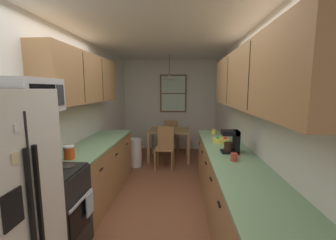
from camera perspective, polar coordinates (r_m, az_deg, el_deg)
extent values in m
plane|color=brown|center=(4.00, -1.73, -17.54)|extent=(12.00, 12.00, 0.00)
cube|color=silver|center=(4.00, -21.46, 0.99)|extent=(0.10, 9.00, 2.55)
cube|color=silver|center=(3.76, 19.16, 0.68)|extent=(0.10, 9.00, 2.55)
cube|color=silver|center=(6.27, 0.51, 3.93)|extent=(4.40, 0.10, 2.55)
cube|color=white|center=(3.71, -1.91, 21.50)|extent=(4.40, 9.00, 0.08)
cube|color=black|center=(1.86, -31.46, -22.72)|extent=(0.01, 0.01, 1.56)
cube|color=black|center=(1.82, -31.85, -23.38)|extent=(0.02, 0.02, 1.11)
cube|color=black|center=(1.88, -30.33, -22.28)|extent=(0.02, 0.02, 1.11)
cube|color=black|center=(1.64, -35.54, -18.44)|extent=(0.01, 0.15, 0.22)
cube|color=beige|center=(1.58, -35.19, -8.19)|extent=(0.01, 0.05, 0.07)
cube|color=white|center=(1.57, -34.81, -1.73)|extent=(0.01, 0.04, 0.05)
cube|color=black|center=(2.72, -28.40, -21.05)|extent=(0.62, 0.61, 0.90)
cube|color=black|center=(2.59, -21.93, -22.90)|extent=(0.01, 0.42, 0.30)
cube|color=silver|center=(2.48, -21.65, -18.82)|extent=(0.02, 0.49, 0.02)
cube|color=black|center=(2.53, -29.11, -11.86)|extent=(0.59, 0.58, 0.02)
cube|color=black|center=(2.67, -34.38, -9.26)|extent=(0.06, 0.61, 0.20)
cylinder|color=#2D2D2D|center=(2.50, -33.57, -12.05)|extent=(0.15, 0.15, 0.01)
cylinder|color=#2D2D2D|center=(2.71, -30.13, -10.33)|extent=(0.15, 0.15, 0.01)
cylinder|color=#2D2D2D|center=(2.35, -27.99, -12.92)|extent=(0.15, 0.15, 0.01)
cylinder|color=#2D2D2D|center=(2.57, -24.83, -10.96)|extent=(0.15, 0.15, 0.01)
cube|color=silver|center=(2.47, -32.68, 5.41)|extent=(0.38, 0.61, 0.33)
cube|color=black|center=(2.31, -29.68, 5.53)|extent=(0.01, 0.37, 0.21)
cube|color=#2D2D33|center=(2.53, -26.35, 5.89)|extent=(0.01, 0.12, 0.21)
cube|color=#A87A4C|center=(3.79, -17.78, -12.28)|extent=(0.60, 2.00, 0.87)
cube|color=#7AA87A|center=(3.66, -18.09, -5.66)|extent=(0.63, 2.02, 0.03)
cube|color=black|center=(3.01, -17.05, -12.27)|extent=(0.02, 0.10, 0.01)
cube|color=black|center=(3.61, -13.30, -8.72)|extent=(0.02, 0.10, 0.01)
cube|color=black|center=(4.23, -10.66, -6.16)|extent=(0.02, 0.10, 0.01)
cube|color=#A87A4C|center=(3.58, -21.21, 10.06)|extent=(0.32, 2.10, 0.73)
cube|color=#2D2319|center=(3.20, -21.15, 10.36)|extent=(0.01, 0.01, 0.67)
cube|color=#2D2319|center=(3.83, -16.77, 10.09)|extent=(0.01, 0.01, 0.67)
cube|color=#A87A4C|center=(3.06, 16.40, -17.29)|extent=(0.60, 3.33, 0.87)
cube|color=#7AA87A|center=(2.90, 16.76, -9.21)|extent=(0.63, 3.35, 0.03)
cube|color=black|center=(2.15, 13.20, -20.70)|extent=(0.02, 0.10, 0.01)
cube|color=black|center=(2.65, 11.17, -14.95)|extent=(0.02, 0.10, 0.01)
cube|color=black|center=(3.16, 9.86, -11.03)|extent=(0.02, 0.10, 0.01)
cube|color=black|center=(3.69, 8.94, -8.21)|extent=(0.02, 0.10, 0.01)
cube|color=black|center=(4.23, 8.26, -6.10)|extent=(0.02, 0.10, 0.01)
cube|color=#A87A4C|center=(2.76, 20.70, 10.12)|extent=(0.32, 3.03, 0.71)
cube|color=#2D2319|center=(2.24, 20.41, 10.73)|extent=(0.01, 0.01, 0.65)
cube|color=#2D2319|center=(3.21, 15.25, 10.00)|extent=(0.01, 0.01, 0.65)
cube|color=#A87F51|center=(5.37, 0.33, -2.70)|extent=(0.99, 0.81, 0.03)
cube|color=#A87F51|center=(5.14, -5.15, -7.47)|extent=(0.06, 0.06, 0.71)
cube|color=#A87F51|center=(5.08, 5.36, -7.65)|extent=(0.06, 0.06, 0.71)
cube|color=#A87F51|center=(5.86, -4.02, -5.51)|extent=(0.06, 0.06, 0.71)
cube|color=#A87F51|center=(5.81, 5.15, -5.64)|extent=(0.06, 0.06, 0.71)
cube|color=#A87A4C|center=(4.77, -0.92, -7.47)|extent=(0.42, 0.42, 0.04)
cube|color=#A87A4C|center=(4.89, -0.63, -4.37)|extent=(0.37, 0.05, 0.45)
cylinder|color=#A87A4C|center=(4.65, 1.02, -10.93)|extent=(0.04, 0.04, 0.43)
cylinder|color=#A87A4C|center=(4.70, -3.47, -10.73)|extent=(0.04, 0.04, 0.43)
cylinder|color=#A87A4C|center=(4.99, 1.48, -9.57)|extent=(0.04, 0.04, 0.43)
cylinder|color=#A87A4C|center=(5.04, -2.70, -9.41)|extent=(0.04, 0.04, 0.43)
cube|color=#A87A4C|center=(6.09, 0.95, -4.04)|extent=(0.42, 0.42, 0.04)
cube|color=#A87A4C|center=(5.87, 0.77, -2.26)|extent=(0.37, 0.05, 0.45)
cylinder|color=#A87A4C|center=(6.34, -0.52, -5.72)|extent=(0.04, 0.04, 0.43)
cylinder|color=#A87A4C|center=(6.31, 2.78, -5.81)|extent=(0.04, 0.04, 0.43)
cylinder|color=#A87A4C|center=(5.99, -0.98, -6.54)|extent=(0.04, 0.04, 0.43)
cylinder|color=#A87A4C|center=(5.96, 2.51, -6.65)|extent=(0.04, 0.04, 0.43)
cylinder|color=black|center=(5.31, 0.34, 14.33)|extent=(0.01, 0.01, 0.49)
cone|color=beige|center=(5.28, 0.34, 11.16)|extent=(0.33, 0.33, 0.10)
sphere|color=white|center=(5.28, 0.34, 11.38)|extent=(0.06, 0.06, 0.06)
cube|color=brown|center=(6.18, 1.39, 6.95)|extent=(0.74, 0.04, 1.05)
cube|color=#B2D1B7|center=(6.16, 1.39, 6.95)|extent=(0.66, 0.01, 0.97)
cube|color=brown|center=(6.16, 1.38, 6.94)|extent=(0.66, 0.02, 0.03)
cylinder|color=white|center=(5.01, -8.62, -8.41)|extent=(0.30, 0.30, 0.63)
cylinder|color=#D84C19|center=(2.89, -24.48, -7.88)|extent=(0.12, 0.12, 0.14)
cylinder|color=white|center=(2.87, -24.58, -6.37)|extent=(0.13, 0.13, 0.02)
cube|color=silver|center=(2.66, -19.82, -19.97)|extent=(0.02, 0.16, 0.24)
cube|color=black|center=(3.02, 15.83, -7.97)|extent=(0.22, 0.18, 0.02)
cube|color=black|center=(3.00, 17.43, -5.44)|extent=(0.06, 0.18, 0.30)
cube|color=black|center=(2.96, 16.02, -3.23)|extent=(0.22, 0.18, 0.06)
cylinder|color=#331E14|center=(2.99, 15.50, -6.74)|extent=(0.11, 0.11, 0.11)
cylinder|color=#BF3F33|center=(2.69, 16.91, -9.25)|extent=(0.08, 0.08, 0.09)
torus|color=#BF3F33|center=(2.70, 18.01, -9.13)|extent=(0.05, 0.01, 0.05)
cylinder|color=#E5CC4C|center=(4.14, 11.88, -3.00)|extent=(0.09, 0.09, 0.09)
torus|color=#E5CC4C|center=(4.15, 12.63, -2.93)|extent=(0.05, 0.01, 0.05)
cylinder|color=#E5D14C|center=(3.54, 13.76, -5.22)|extent=(0.27, 0.27, 0.06)
cylinder|color=black|center=(3.53, 13.76, -4.99)|extent=(0.22, 0.22, 0.03)
sphere|color=red|center=(3.55, 14.73, -4.68)|extent=(0.06, 0.06, 0.06)
sphere|color=green|center=(3.52, 12.78, -4.69)|extent=(0.06, 0.06, 0.06)
cylinder|color=#E0D14C|center=(5.46, -0.55, -2.02)|extent=(0.19, 0.19, 0.06)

